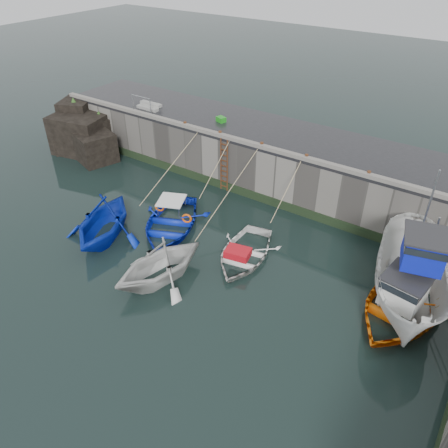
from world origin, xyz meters
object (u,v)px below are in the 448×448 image
Objects in this scene: boat_near_blue at (170,228)px; boat_near_blacktrim at (161,278)px; boat_far_orange at (404,303)px; bollard_e at (369,174)px; bollard_b at (220,133)px; bollard_d at (306,157)px; boat_near_white at (106,236)px; boat_near_navy at (244,256)px; fish_crate at (221,119)px; bollard_a at (185,124)px; bollard_c at (262,145)px; ladder at (224,165)px; boat_far_white at (411,280)px.

boat_near_blacktrim reaches higher than boat_near_blue.
boat_far_orange reaches higher than bollard_e.
bollard_b and bollard_d have the same top height.
boat_near_blacktrim is 9.41m from bollard_b.
boat_near_white is 7.07m from boat_near_navy.
boat_far_orange is (11.56, 0.83, 0.40)m from boat_near_blue.
fish_crate is 1.93× the size of bollard_a.
boat_near_white is 17.05× the size of bollard_d.
boat_far_orange is at bearing -19.72° from boat_near_blue.
bollard_a is at bearing 171.61° from boat_far_orange.
bollard_c is at bearing 0.00° from bollard_b.
bollard_a is at bearing 180.00° from bollard_e.
bollard_a is (-5.13, 8.41, 3.30)m from boat_near_blacktrim.
boat_far_orange reaches higher than boat_near_navy.
bollard_b is at bearing 180.00° from bollard_e.
ladder reaches higher than boat_near_blacktrim.
boat_near_blacktrim is at bearing -51.22° from fish_crate.
ladder is 11.97m from boat_far_white.
bollard_d reaches higher than boat_near_white.
boat_near_blacktrim is at bearing -72.63° from bollard_b.
ladder is 6.57m from boat_near_navy.
fish_crate is at bearing 123.22° from bollard_b.
fish_crate is (-1.67, 2.12, 1.72)m from ladder.
bollard_c reaches higher than boat_near_blacktrim.
ladder is 0.67× the size of boat_near_white.
boat_far_orange reaches higher than fish_crate.
bollard_c is (0.07, 8.41, 3.30)m from boat_near_blacktrim.
bollard_e is at bearing 137.12° from boat_far_orange.
boat_near_blue is 6.79m from bollard_a.
boat_near_blacktrim reaches higher than boat_near_navy.
bollard_a is 1.00× the size of bollard_d.
bollard_c is (3.87, -1.79, -0.01)m from fish_crate.
boat_near_navy is 15.80× the size of bollard_c.
bollard_d is (-6.69, 4.33, 2.90)m from boat_far_orange.
bollard_e is (-3.49, 4.33, 2.90)m from boat_far_orange.
boat_far_white is (7.11, 1.21, 1.20)m from boat_near_navy.
ladder is at bearing 65.37° from boat_near_blue.
boat_near_blacktrim is (2.13, -8.08, -1.59)m from ladder.
boat_far_white reaches higher than ladder.
fish_crate is at bearing 155.20° from bollard_c.
ladder is at bearing 148.77° from boat_far_white.
ladder is at bearing -33.47° from fish_crate.
bollard_c is at bearing 143.26° from boat_far_white.
bollard_c and bollard_e have the same top height.
boat_near_white reaches higher than boat_near_navy.
bollard_d is at bearing 24.29° from boat_near_white.
ladder is 7.73m from boat_near_white.
bollard_d is at bearing 180.00° from bollard_e.
fish_crate reaches higher than ladder.
bollard_d is (2.60, 0.00, 0.00)m from bollard_c.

